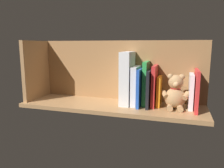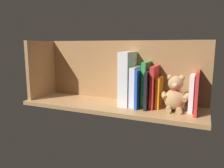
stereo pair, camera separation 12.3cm
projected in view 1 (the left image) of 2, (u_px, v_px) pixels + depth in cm
name	position (u px, v px, depth cm)	size (l,w,h in cm)	color
ground_plane	(112.00, 106.00, 125.91)	(104.26, 30.76, 2.20)	#A87A4C
shelf_back_panel	(118.00, 70.00, 134.85)	(104.26, 1.50, 36.23)	#9E6E41
shelf_side_divider	(36.00, 70.00, 137.15)	(2.40, 24.76, 36.23)	#A87A4C
book_0	(196.00, 90.00, 112.71)	(1.52, 19.62, 21.03)	red
book_1	(191.00, 91.00, 116.21)	(2.25, 14.17, 18.53)	silver
teddy_bear	(175.00, 94.00, 115.26)	(15.12, 12.32, 18.66)	tan
book_2	(159.00, 91.00, 121.64)	(2.02, 13.39, 16.31)	orange
book_3	(154.00, 86.00, 120.68)	(2.04, 15.89, 22.54)	red
book_4	(150.00, 88.00, 120.33)	(1.60, 18.61, 20.05)	black
book_5	(146.00, 83.00, 122.94)	(2.30, 13.79, 24.51)	green
book_6	(141.00, 87.00, 121.66)	(1.48, 18.75, 20.79)	blue
book_7	(136.00, 86.00, 123.43)	(3.13, 16.59, 21.78)	silver
dictionary_thick_white	(127.00, 78.00, 123.90)	(5.69, 16.98, 29.83)	white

